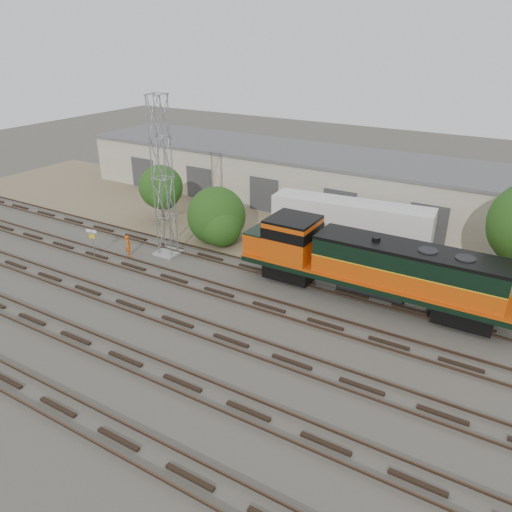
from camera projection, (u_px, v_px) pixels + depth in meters
The scene contains 11 objects.
ground at pixel (206, 302), 33.38m from camera, with size 140.00×140.00×0.00m, color #47423A.
dirt_strip at pixel (304, 231), 45.08m from camera, with size 80.00×16.00×0.02m, color #726047.
tracks at pixel (177, 322), 31.01m from camera, with size 80.00×20.40×0.28m.
warehouse at pixel (341, 182), 50.18m from camera, with size 58.40×10.40×5.30m.
locomotive at pixel (369, 265), 32.80m from camera, with size 18.58×3.26×4.47m.
signal_tower at pixel (163, 181), 38.10m from camera, with size 1.84×1.84×12.48m.
sign_post at pixel (92, 238), 39.36m from camera, with size 0.97×0.20×2.39m.
worker at pixel (128, 246), 39.95m from camera, with size 0.63×0.42×1.74m, color #F05D0D.
semi_trailer at pixel (354, 220), 40.66m from camera, with size 13.23×3.91×4.01m.
tree_west at pixel (162, 189), 46.21m from camera, with size 4.29×4.09×5.35m.
tree_mid at pixel (218, 218), 42.19m from camera, with size 5.25×5.00×5.00m.
Camera 1 is at (17.89, -23.21, 16.62)m, focal length 35.00 mm.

